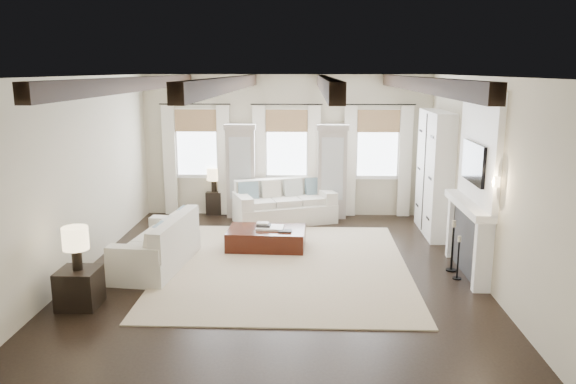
{
  "coord_description": "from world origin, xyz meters",
  "views": [
    {
      "loc": [
        0.48,
        -8.92,
        3.3
      ],
      "look_at": [
        0.13,
        0.91,
        1.15
      ],
      "focal_mm": 35.0,
      "sensor_mm": 36.0,
      "label": 1
    }
  ],
  "objects_px": {
    "side_table_front": "(79,288)",
    "side_table_back": "(215,203)",
    "sofa_back": "(284,205)",
    "sofa_left": "(160,247)",
    "ottoman": "(267,239)"
  },
  "relations": [
    {
      "from": "side_table_front",
      "to": "side_table_back",
      "type": "height_order",
      "value": "side_table_front"
    },
    {
      "from": "sofa_left",
      "to": "side_table_front",
      "type": "height_order",
      "value": "sofa_left"
    },
    {
      "from": "sofa_left",
      "to": "sofa_back",
      "type": "bearing_deg",
      "value": 56.75
    },
    {
      "from": "sofa_left",
      "to": "ottoman",
      "type": "bearing_deg",
      "value": 32.03
    },
    {
      "from": "side_table_front",
      "to": "side_table_back",
      "type": "xyz_separation_m",
      "value": [
        1.05,
        5.3,
        -0.01
      ]
    },
    {
      "from": "sofa_left",
      "to": "side_table_back",
      "type": "bearing_deg",
      "value": 84.83
    },
    {
      "from": "sofa_back",
      "to": "sofa_left",
      "type": "height_order",
      "value": "sofa_back"
    },
    {
      "from": "side_table_back",
      "to": "sofa_back",
      "type": "bearing_deg",
      "value": -20.81
    },
    {
      "from": "ottoman",
      "to": "side_table_front",
      "type": "height_order",
      "value": "side_table_front"
    },
    {
      "from": "sofa_left",
      "to": "side_table_front",
      "type": "bearing_deg",
      "value": -113.66
    },
    {
      "from": "sofa_left",
      "to": "side_table_front",
      "type": "relative_size",
      "value": 3.86
    },
    {
      "from": "side_table_back",
      "to": "ottoman",
      "type": "bearing_deg",
      "value": -61.22
    },
    {
      "from": "side_table_front",
      "to": "ottoman",
      "type": "bearing_deg",
      "value": 48.09
    },
    {
      "from": "sofa_back",
      "to": "side_table_back",
      "type": "relative_size",
      "value": 4.43
    },
    {
      "from": "sofa_back",
      "to": "sofa_left",
      "type": "distance_m",
      "value": 3.61
    }
  ]
}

